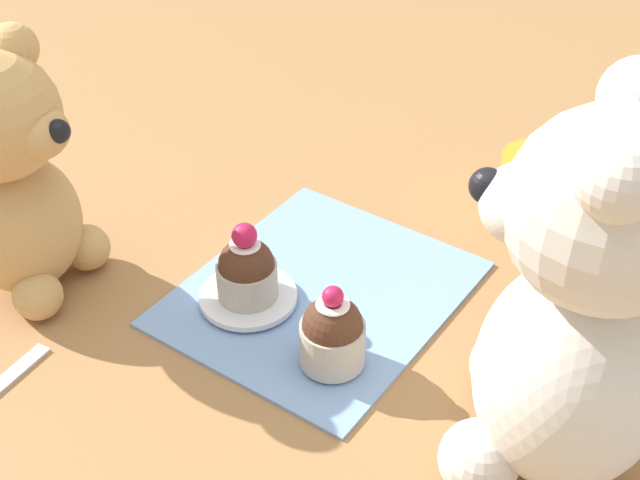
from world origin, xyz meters
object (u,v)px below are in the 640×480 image
teddy_bear_cream (578,313)px  saucer_plate (248,296)px  juice_glass (534,187)px  cupcake_near_cream_bear (332,333)px  teddy_bear_tan (12,175)px  cupcake_near_tan_bear (247,270)px

teddy_bear_cream → saucer_plate: teddy_bear_cream is taller
saucer_plate → juice_glass: bearing=151.3°
cupcake_near_cream_bear → juice_glass: bearing=171.4°
teddy_bear_tan → cupcake_near_cream_bear: 0.27m
teddy_bear_tan → juice_glass: teddy_bear_tan is taller
juice_glass → cupcake_near_cream_bear: bearing=-8.6°
cupcake_near_tan_bear → juice_glass: bearing=151.3°
teddy_bear_cream → cupcake_near_tan_bear: bearing=-104.7°
teddy_bear_cream → cupcake_near_tan_bear: teddy_bear_cream is taller
teddy_bear_tan → cupcake_near_tan_bear: size_ratio=3.10×
teddy_bear_tan → juice_glass: (-0.32, 0.29, -0.07)m
saucer_plate → cupcake_near_tan_bear: (0.00, 0.00, 0.03)m
teddy_bear_cream → cupcake_near_cream_bear: bearing=-98.5°
teddy_bear_tan → cupcake_near_cream_bear: teddy_bear_tan is taller
teddy_bear_cream → teddy_bear_tan: teddy_bear_cream is taller
teddy_bear_cream → teddy_bear_tan: 0.42m
saucer_plate → juice_glass: juice_glass is taller
cupcake_near_cream_bear → cupcake_near_tan_bear: (-0.02, -0.09, 0.00)m
teddy_bear_tan → cupcake_near_cream_bear: bearing=-89.4°
teddy_bear_tan → saucer_plate: (-0.08, 0.16, -0.10)m
teddy_bear_cream → cupcake_near_cream_bear: (0.02, -0.16, -0.09)m
cupcake_near_tan_bear → teddy_bear_cream: bearing=89.6°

